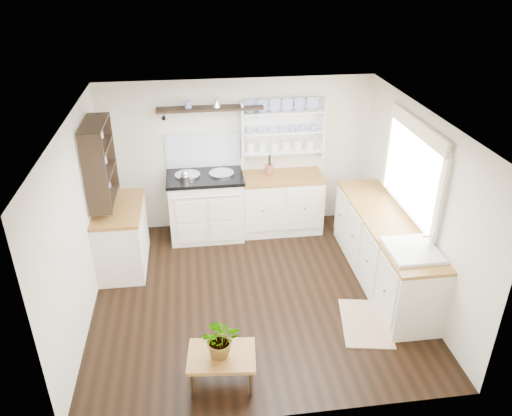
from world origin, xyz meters
name	(u,v)px	position (x,y,z in m)	size (l,w,h in m)	color
floor	(255,293)	(0.00, 0.00, 0.00)	(4.00, 3.80, 0.01)	black
wall_back	(238,155)	(0.00, 1.90, 1.15)	(4.00, 0.02, 2.30)	silver
wall_right	(417,204)	(2.00, 0.00, 1.15)	(0.02, 3.80, 2.30)	silver
wall_left	(79,226)	(-2.00, 0.00, 1.15)	(0.02, 3.80, 2.30)	silver
ceiling	(254,119)	(0.00, 0.00, 2.30)	(4.00, 3.80, 0.01)	white
window	(413,168)	(1.95, 0.15, 1.56)	(0.08, 1.55, 1.22)	white
aga_cooker	(206,205)	(-0.53, 1.57, 0.50)	(1.11, 0.77, 1.02)	white
back_cabinets	(280,202)	(0.60, 1.60, 0.46)	(1.27, 0.63, 0.90)	white
right_cabinets	(384,249)	(1.70, 0.10, 0.46)	(0.62, 2.43, 0.90)	white
belfast_sink	(411,259)	(1.70, -0.65, 0.80)	(0.55, 0.60, 0.45)	white
left_cabinets	(122,236)	(-1.70, 0.90, 0.46)	(0.62, 1.13, 0.90)	white
plate_rack	(282,128)	(0.65, 1.86, 1.56)	(1.20, 0.22, 0.90)	white
high_shelf	(210,109)	(-0.40, 1.78, 1.91)	(1.50, 0.29, 0.16)	black
left_shelving	(99,162)	(-1.84, 0.90, 1.55)	(0.28, 0.80, 1.05)	black
kettle	(185,177)	(-0.81, 1.45, 1.03)	(0.17, 0.17, 0.20)	silver
utensil_crock	(269,170)	(0.44, 1.68, 0.98)	(0.12, 0.12, 0.14)	brown
center_table	(222,358)	(-0.52, -1.40, 0.32)	(0.71, 0.54, 0.36)	brown
potted_plant	(221,339)	(-0.52, -1.40, 0.57)	(0.37, 0.32, 0.41)	#3F7233
floor_rug	(365,323)	(1.22, -0.74, 0.01)	(0.55, 0.85, 0.02)	#947B56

